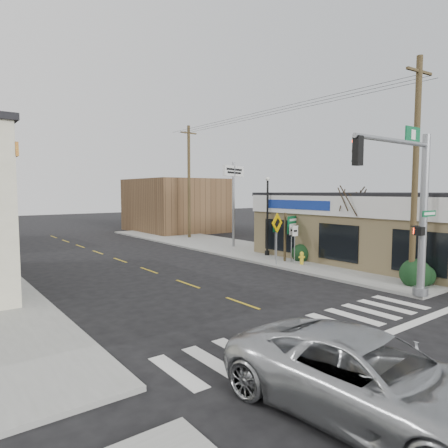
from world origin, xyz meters
TOP-DOWN VIEW (x-y plane):
  - ground at (0.00, 0.00)m, footprint 140.00×140.00m
  - sidewalk_right at (9.00, 13.00)m, footprint 6.00×38.00m
  - center_line at (0.00, 8.00)m, footprint 0.12×56.00m
  - crosswalk at (0.00, 0.40)m, footprint 11.00×2.20m
  - thrift_store at (14.50, 6.00)m, footprint 12.00×14.00m
  - bldg_distant_right at (12.00, 30.00)m, footprint 8.00×10.00m
  - suv at (-3.10, -3.48)m, footprint 3.26×6.01m
  - traffic_signal_pole at (5.42, 0.22)m, footprint 5.21×0.39m
  - guide_sign at (8.20, 9.07)m, footprint 1.66×0.14m
  - fire_hydrant at (7.53, 7.75)m, footprint 0.23×0.23m
  - ped_crossing_sign at (6.30, 8.55)m, footprint 1.15×0.08m
  - lamp_post at (8.26, 11.36)m, footprint 0.66×0.52m
  - dance_center_sign at (9.00, 15.93)m, footprint 2.99×0.19m
  - bare_tree at (8.82, 5.40)m, footprint 2.62×2.62m
  - shrub_front at (7.74, 1.24)m, footprint 1.35×1.35m
  - shrub_back at (8.46, 8.67)m, footprint 1.13×1.13m
  - utility_pole_near at (7.50, 1.30)m, footprint 1.73×0.26m
  - utility_pole_far at (9.50, 23.02)m, footprint 1.74×0.26m

SIDE VIEW (x-z plane):
  - ground at x=0.00m, z-range 0.00..0.00m
  - center_line at x=0.00m, z-range 0.00..0.01m
  - crosswalk at x=0.00m, z-range 0.00..0.01m
  - sidewalk_right at x=9.00m, z-range 0.00..0.13m
  - fire_hydrant at x=7.53m, z-range 0.16..0.90m
  - shrub_back at x=8.46m, z-range 0.13..0.98m
  - shrub_front at x=7.74m, z-range 0.13..1.14m
  - suv at x=-3.10m, z-range 0.00..1.60m
  - thrift_store at x=14.50m, z-range 0.00..4.00m
  - guide_sign at x=8.20m, z-range 0.55..3.45m
  - ped_crossing_sign at x=6.30m, z-range 0.66..3.62m
  - bldg_distant_right at x=12.00m, z-range 0.00..5.60m
  - lamp_post at x=8.26m, z-range 0.54..5.65m
  - traffic_signal_pole at x=5.42m, z-range 0.76..7.35m
  - bare_tree at x=8.82m, z-range 1.63..6.86m
  - dance_center_sign at x=9.00m, z-range 1.78..8.14m
  - utility_pole_near at x=7.50m, z-range 0.26..10.19m
  - utility_pole_far at x=9.50m, z-range 0.26..10.26m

